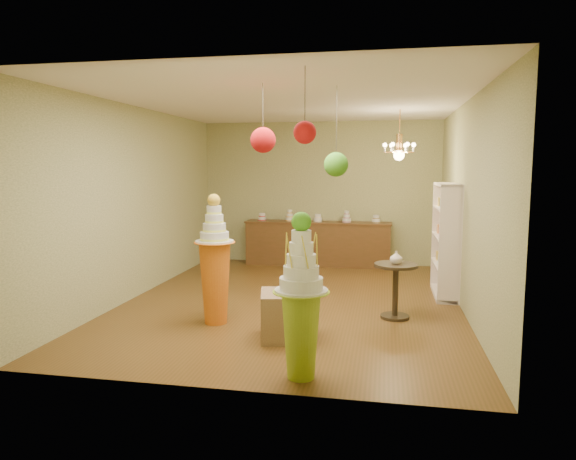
% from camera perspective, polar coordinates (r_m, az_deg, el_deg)
% --- Properties ---
extents(floor, '(6.50, 6.50, 0.00)m').
position_cam_1_polar(floor, '(8.00, 0.54, -7.86)').
color(floor, '#583A17').
rests_on(floor, ground).
extents(ceiling, '(6.50, 6.50, 0.00)m').
position_cam_1_polar(ceiling, '(7.79, 0.56, 13.98)').
color(ceiling, white).
rests_on(ceiling, ground).
extents(wall_back, '(5.00, 0.04, 3.00)m').
position_cam_1_polar(wall_back, '(10.96, 3.55, 4.10)').
color(wall_back, tan).
rests_on(wall_back, ground).
extents(wall_front, '(5.00, 0.04, 3.00)m').
position_cam_1_polar(wall_front, '(4.60, -6.58, 0.04)').
color(wall_front, tan).
rests_on(wall_front, ground).
extents(wall_left, '(0.04, 6.50, 3.00)m').
position_cam_1_polar(wall_left, '(8.55, -16.19, 3.02)').
color(wall_left, tan).
rests_on(wall_left, ground).
extents(wall_right, '(0.04, 6.50, 3.00)m').
position_cam_1_polar(wall_right, '(7.72, 19.16, 2.50)').
color(wall_right, tan).
rests_on(wall_right, ground).
extents(pedestal_green, '(0.66, 0.66, 1.63)m').
position_cam_1_polar(pedestal_green, '(5.02, 1.47, -9.02)').
color(pedestal_green, '#96B628').
rests_on(pedestal_green, floor).
extents(pedestal_orange, '(0.55, 0.55, 1.71)m').
position_cam_1_polar(pedestal_orange, '(6.81, -8.11, -4.60)').
color(pedestal_orange, orange).
rests_on(pedestal_orange, floor).
extents(burlap_riser, '(0.74, 0.74, 0.56)m').
position_cam_1_polar(burlap_riser, '(6.26, -0.13, -9.44)').
color(burlap_riser, '#7F6345').
rests_on(burlap_riser, floor).
extents(sideboard, '(3.04, 0.54, 1.16)m').
position_cam_1_polar(sideboard, '(10.79, 3.32, -1.40)').
color(sideboard, '#53351A').
rests_on(sideboard, floor).
extents(shelving_unit, '(0.33, 1.20, 1.80)m').
position_cam_1_polar(shelving_unit, '(8.55, 17.15, -1.05)').
color(shelving_unit, silver).
rests_on(shelving_unit, floor).
extents(round_table, '(0.60, 0.60, 0.75)m').
position_cam_1_polar(round_table, '(7.16, 11.86, -5.80)').
color(round_table, black).
rests_on(round_table, floor).
extents(vase, '(0.22, 0.22, 0.17)m').
position_cam_1_polar(vase, '(7.09, 11.93, -3.00)').
color(vase, silver).
rests_on(vase, round_table).
extents(pom_red_left, '(0.29, 0.29, 0.78)m').
position_cam_1_polar(pom_red_left, '(5.98, -2.78, 9.95)').
color(pom_red_left, '#3A352A').
rests_on(pom_red_left, ceiling).
extents(pom_green_mid, '(0.29, 0.29, 1.06)m').
position_cam_1_polar(pom_green_mid, '(6.18, 5.36, 7.27)').
color(pom_green_mid, '#3A352A').
rests_on(pom_green_mid, ceiling).
extents(pom_red_right, '(0.22, 0.22, 0.73)m').
position_cam_1_polar(pom_red_right, '(4.97, 1.88, 10.79)').
color(pom_red_right, '#3A352A').
rests_on(pom_red_right, ceiling).
extents(chandelier, '(0.57, 0.57, 0.85)m').
position_cam_1_polar(chandelier, '(8.83, 12.24, 8.47)').
color(chandelier, '#E5A251').
rests_on(chandelier, ceiling).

